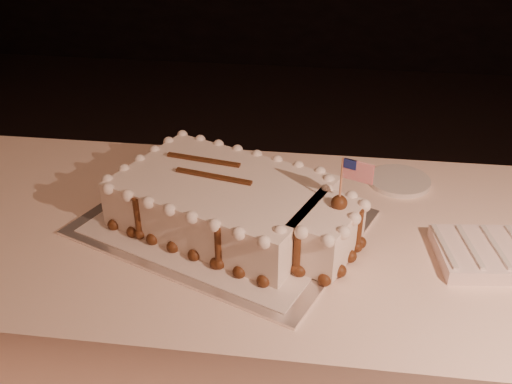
# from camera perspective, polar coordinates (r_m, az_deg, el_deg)

# --- Properties ---
(room_shell) EXTENTS (6.10, 8.10, 2.90)m
(room_shell) POSITION_cam_1_polar(r_m,az_deg,el_deg) (0.54, -7.34, 17.65)
(room_shell) COLOR black
(room_shell) RESTS_ON ground
(banquet_table) EXTENTS (2.40, 0.80, 0.75)m
(banquet_table) POSITION_cam_1_polar(r_m,az_deg,el_deg) (1.60, 0.46, -14.76)
(banquet_table) COLOR #FFDCC5
(banquet_table) RESTS_ON ground
(cake_board) EXTENTS (0.75, 0.67, 0.01)m
(cake_board) POSITION_cam_1_polar(r_m,az_deg,el_deg) (1.37, -3.32, -3.05)
(cake_board) COLOR white
(cake_board) RESTS_ON banquet_table
(doily) EXTENTS (0.67, 0.60, 0.00)m
(doily) POSITION_cam_1_polar(r_m,az_deg,el_deg) (1.37, -3.33, -2.87)
(doily) COLOR silver
(doily) RESTS_ON cake_board
(sheet_cake) EXTENTS (0.61, 0.48, 0.23)m
(sheet_cake) POSITION_cam_1_polar(r_m,az_deg,el_deg) (1.32, -2.21, -1.24)
(sheet_cake) COLOR white
(sheet_cake) RESTS_ON doily
(napkin_stack) EXTENTS (0.26, 0.20, 0.04)m
(napkin_stack) POSITION_cam_1_polar(r_m,az_deg,el_deg) (1.35, 22.68, -5.70)
(napkin_stack) COLOR white
(napkin_stack) RESTS_ON banquet_table
(side_plate) EXTENTS (0.17, 0.17, 0.01)m
(side_plate) POSITION_cam_1_polar(r_m,az_deg,el_deg) (1.58, 14.12, 1.10)
(side_plate) COLOR silver
(side_plate) RESTS_ON banquet_table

